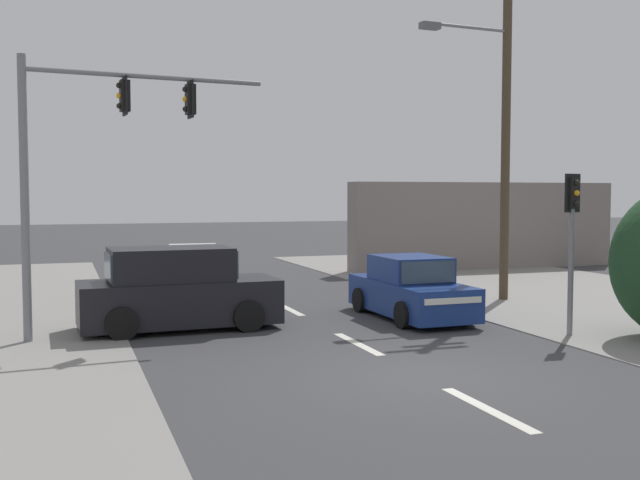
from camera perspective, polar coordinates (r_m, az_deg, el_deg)
The scene contains 11 objects.
ground_plane at distance 13.07m, azimuth 7.93°, elevation -10.32°, with size 140.00×140.00×0.00m, color #3A3A3D.
lane_dash_near at distance 11.39m, azimuth 12.63°, elevation -12.44°, with size 0.20×2.40×0.01m, color silver.
lane_dash_mid at distance 15.73m, azimuth 2.91°, elevation -7.90°, with size 0.20×2.40×0.01m, color silver.
lane_dash_far at distance 20.38m, azimuth -2.39°, elevation -5.27°, with size 0.20×2.40×0.01m, color silver.
utility_pole_midground_right at distance 22.65m, azimuth 13.76°, elevation 10.21°, with size 3.78×0.48×10.85m.
traffic_signal_mast at distance 16.87m, azimuth -17.23°, elevation 6.86°, with size 5.27×0.64×6.00m.
pedestal_signal_right_kerb at distance 17.21m, azimuth 18.65°, elevation 1.00°, with size 0.44×0.30×3.56m.
shopfront_wall_far at distance 32.07m, azimuth 12.46°, elevation 1.08°, with size 12.00×1.00×3.60m, color gray.
sedan_oncoming_mid at distance 19.00m, azimuth 6.92°, elevation -3.81°, with size 1.92×4.25×1.56m.
suv_crossing_left at distance 17.57m, azimuth -10.85°, elevation -3.85°, with size 4.59×2.17×1.90m.
hatchback_kerbside_parked at distance 23.77m, azimuth -9.53°, elevation -2.36°, with size 1.95×3.72×1.53m.
Camera 1 is at (-5.80, -11.29, 3.12)m, focal length 42.00 mm.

